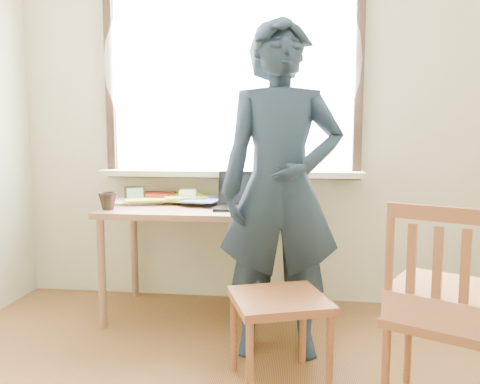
# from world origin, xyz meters

# --- Properties ---
(desk) EXTENTS (1.36, 0.68, 0.73)m
(desk) POSITION_xyz_m (-0.28, 1.63, 0.66)
(desk) COLOR #8C6246
(desk) RESTS_ON ground
(laptop) EXTENTS (0.34, 0.28, 0.23)m
(laptop) POSITION_xyz_m (-0.07, 1.60, 0.79)
(laptop) COLOR black
(laptop) RESTS_ON desk
(mug_white) EXTENTS (0.17, 0.17, 0.10)m
(mug_white) POSITION_xyz_m (-0.48, 1.78, 0.78)
(mug_white) COLOR white
(mug_white) RESTS_ON desk
(mug_dark) EXTENTS (0.12, 0.12, 0.11)m
(mug_dark) POSITION_xyz_m (-0.91, 1.44, 0.79)
(mug_dark) COLOR black
(mug_dark) RESTS_ON desk
(mouse) EXTENTS (0.08, 0.06, 0.03)m
(mouse) POSITION_xyz_m (0.16, 1.53, 0.75)
(mouse) COLOR black
(mouse) RESTS_ON desk
(desk_clutter) EXTENTS (0.88, 0.55, 0.06)m
(desk_clutter) POSITION_xyz_m (-0.69, 1.86, 0.76)
(desk_clutter) COLOR white
(desk_clutter) RESTS_ON desk
(book_a) EXTENTS (0.22, 0.28, 0.02)m
(book_a) POSITION_xyz_m (-0.72, 1.85, 0.74)
(book_a) COLOR white
(book_a) RESTS_ON desk
(book_b) EXTENTS (0.32, 0.32, 0.02)m
(book_b) POSITION_xyz_m (0.06, 1.86, 0.74)
(book_b) COLOR white
(book_b) RESTS_ON desk
(picture_frame) EXTENTS (0.13, 0.08, 0.11)m
(picture_frame) POSITION_xyz_m (-0.83, 1.73, 0.79)
(picture_frame) COLOR black
(picture_frame) RESTS_ON desk
(work_chair) EXTENTS (0.54, 0.53, 0.44)m
(work_chair) POSITION_xyz_m (0.20, 0.80, 0.37)
(work_chair) COLOR brown
(work_chair) RESTS_ON ground
(side_chair) EXTENTS (0.57, 0.56, 0.93)m
(side_chair) POSITION_xyz_m (0.89, 0.64, 0.49)
(side_chair) COLOR brown
(side_chair) RESTS_ON ground
(person) EXTENTS (0.70, 0.50, 1.80)m
(person) POSITION_xyz_m (0.19, 1.15, 0.90)
(person) COLOR #14212F
(person) RESTS_ON ground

